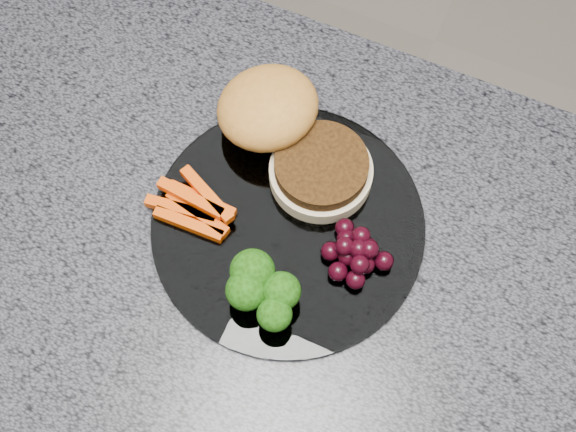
# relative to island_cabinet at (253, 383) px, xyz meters

# --- Properties ---
(island_cabinet) EXTENTS (1.20, 0.60, 0.86)m
(island_cabinet) POSITION_rel_island_cabinet_xyz_m (0.00, 0.00, 0.00)
(island_cabinet) COLOR brown
(island_cabinet) RESTS_ON ground
(countertop) EXTENTS (1.20, 0.60, 0.04)m
(countertop) POSITION_rel_island_cabinet_xyz_m (0.00, 0.00, 0.45)
(countertop) COLOR #484952
(countertop) RESTS_ON island_cabinet
(plate) EXTENTS (0.26, 0.26, 0.01)m
(plate) POSITION_rel_island_cabinet_xyz_m (0.03, 0.07, 0.47)
(plate) COLOR white
(plate) RESTS_ON countertop
(burger) EXTENTS (0.19, 0.16, 0.05)m
(burger) POSITION_rel_island_cabinet_xyz_m (-0.01, 0.15, 0.50)
(burger) COLOR beige
(burger) RESTS_ON plate
(carrot_sticks) EXTENTS (0.09, 0.06, 0.02)m
(carrot_sticks) POSITION_rel_island_cabinet_xyz_m (-0.06, 0.05, 0.48)
(carrot_sticks) COLOR #DE4603
(carrot_sticks) RESTS_ON plate
(broccoli) EXTENTS (0.07, 0.06, 0.05)m
(broccoli) POSITION_rel_island_cabinet_xyz_m (0.03, -0.01, 0.50)
(broccoli) COLOR #5F9235
(broccoli) RESTS_ON plate
(grape_bunch) EXTENTS (0.07, 0.06, 0.03)m
(grape_bunch) POSITION_rel_island_cabinet_xyz_m (0.10, 0.06, 0.49)
(grape_bunch) COLOR black
(grape_bunch) RESTS_ON plate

